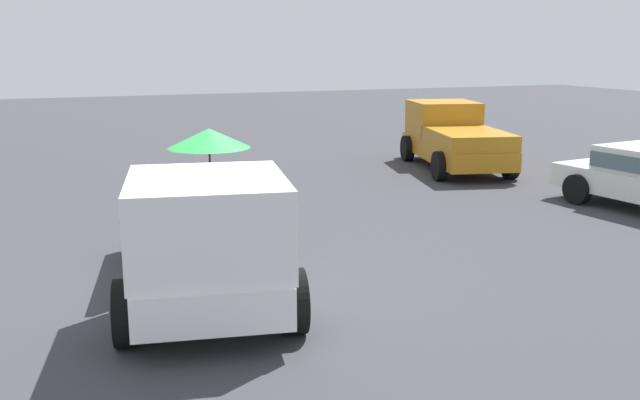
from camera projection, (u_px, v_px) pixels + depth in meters
name	position (u px, v px, depth m)	size (l,w,h in m)	color
ground_plane	(207.00, 290.00, 10.15)	(80.00, 80.00, 0.00)	#38383D
pickup_truck_main	(206.00, 233.00, 9.49)	(5.31, 2.99, 2.25)	black
pickup_truck_red	(453.00, 137.00, 19.92)	(5.09, 3.04, 1.80)	black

